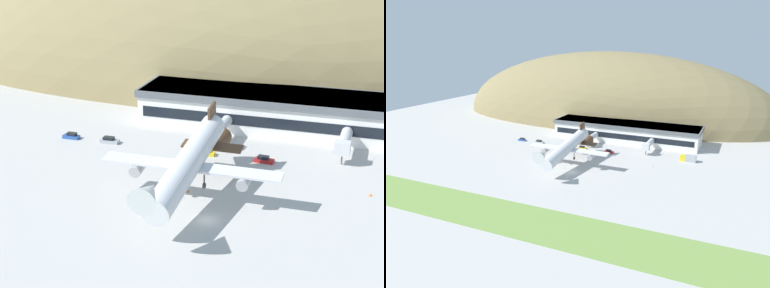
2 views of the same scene
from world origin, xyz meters
TOP-DOWN VIEW (x-y plane):
  - ground_plane at (0.00, 0.00)m, footprint 352.84×352.84m
  - grass_strip_foreground at (0.00, -42.71)m, footprint 317.55×19.60m
  - hill_backdrop at (-22.64, 103.63)m, footprint 215.76×85.57m
  - terminal_building at (4.70, 54.71)m, footprint 75.40×18.66m
  - jetway_0 at (-8.49, 39.05)m, footprint 3.38×12.31m
  - jetway_1 at (20.52, 38.81)m, footprint 3.38×12.75m
  - cargo_airplane at (-5.34, 6.39)m, footprint 35.33×46.68m
  - service_car_0 at (3.99, 31.03)m, footprint 4.48×2.14m
  - service_car_1 at (-33.99, 31.85)m, footprint 4.64×1.98m
  - service_car_2 at (-9.67, 31.27)m, footprint 4.29×2.03m
  - service_car_3 at (-44.22, 31.84)m, footprint 4.18×1.63m
  - fuel_truck at (39.78, 33.62)m, footprint 6.74×2.61m
  - traffic_cone_0 at (27.64, 19.99)m, footprint 0.52×0.52m
  - traffic_cone_1 at (-7.04, 10.70)m, footprint 0.52×0.52m

SIDE VIEW (x-z plane):
  - ground_plane at x=0.00m, z-range 0.00..0.00m
  - hill_backdrop at x=-22.64m, z-range -43.43..43.43m
  - grass_strip_foreground at x=0.00m, z-range 0.00..0.08m
  - traffic_cone_0 at x=27.64m, z-range -0.01..0.57m
  - traffic_cone_1 at x=-7.04m, z-range -0.01..0.57m
  - service_car_0 at x=3.99m, z-range -0.13..1.37m
  - service_car_1 at x=-33.99m, z-range -0.13..1.41m
  - service_car_3 at x=-44.22m, z-range -0.13..1.41m
  - service_car_2 at x=-9.67m, z-range -0.13..1.42m
  - fuel_truck at x=39.78m, z-range -0.04..2.87m
  - jetway_0 at x=-8.49m, z-range 1.27..6.70m
  - jetway_1 at x=20.52m, z-range 1.28..6.71m
  - terminal_building at x=4.70m, z-range 0.64..10.18m
  - cargo_airplane at x=-5.34m, z-range 1.53..14.51m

